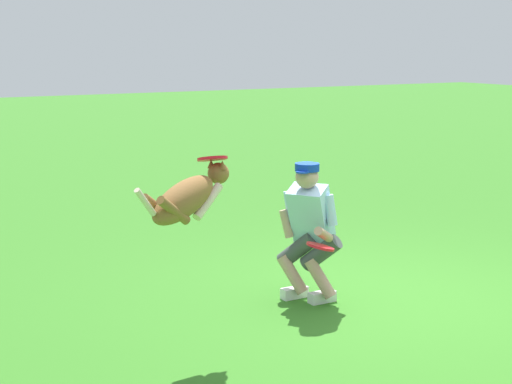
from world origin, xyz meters
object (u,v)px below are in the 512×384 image
Objects in this scene: person at (309,227)px; frisbee_flying at (212,159)px; dog at (188,197)px; frisbee_held at (320,247)px.

frisbee_flying is at bearing -12.65° from person.
person is at bearing -3.97° from dog.
dog is at bearing -10.87° from person.
person is 5.44× the size of frisbee_flying.
dog is 1.52m from frisbee_held.
person is at bearing -109.09° from frisbee_held.
frisbee_flying is (-0.29, -0.16, 0.25)m from dog.
frisbee_held is at bearing -176.16° from frisbee_flying.
dog is at bearing 9.56° from frisbee_held.
frisbee_flying is (1.21, 0.44, 0.77)m from person.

